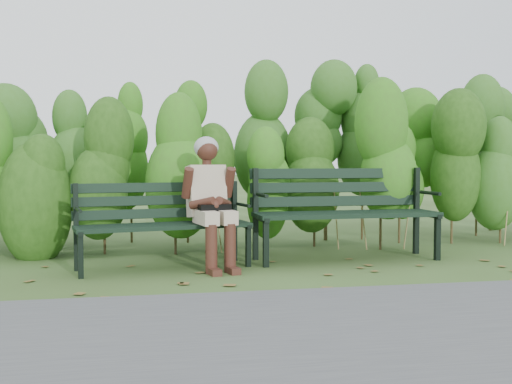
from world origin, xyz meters
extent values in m
plane|color=#33471C|center=(0.00, 0.00, 0.00)|extent=(80.00, 80.00, 0.00)
cube|color=#474749|center=(0.00, -2.20, 0.01)|extent=(60.00, 2.50, 0.01)
cylinder|color=#47381E|center=(-2.14, 1.30, 0.40)|extent=(0.03, 0.03, 0.80)
ellipsoid|color=#3A6D1F|center=(-2.14, 1.30, 1.04)|extent=(0.64, 0.64, 1.44)
cylinder|color=#47381E|center=(-1.53, 1.30, 0.40)|extent=(0.03, 0.03, 0.80)
ellipsoid|color=#3A6D1F|center=(-1.53, 1.30, 1.04)|extent=(0.64, 0.64, 1.44)
cylinder|color=#47381E|center=(-0.92, 1.30, 0.40)|extent=(0.03, 0.03, 0.80)
ellipsoid|color=#3A6D1F|center=(-0.92, 1.30, 1.04)|extent=(0.64, 0.64, 1.44)
cylinder|color=#47381E|center=(-0.31, 1.30, 0.40)|extent=(0.03, 0.03, 0.80)
ellipsoid|color=#3A6D1F|center=(-0.31, 1.30, 1.04)|extent=(0.64, 0.64, 1.44)
cylinder|color=#47381E|center=(0.31, 1.30, 0.40)|extent=(0.03, 0.03, 0.80)
ellipsoid|color=#3A6D1F|center=(0.31, 1.30, 1.04)|extent=(0.64, 0.64, 1.44)
cylinder|color=#47381E|center=(0.92, 1.30, 0.40)|extent=(0.03, 0.03, 0.80)
ellipsoid|color=#3A6D1F|center=(0.92, 1.30, 1.04)|extent=(0.64, 0.64, 1.44)
cylinder|color=#47381E|center=(1.53, 1.30, 0.40)|extent=(0.03, 0.03, 0.80)
ellipsoid|color=#3A6D1F|center=(1.53, 1.30, 1.04)|extent=(0.64, 0.64, 1.44)
cylinder|color=#47381E|center=(2.14, 1.30, 0.40)|extent=(0.03, 0.03, 0.80)
ellipsoid|color=#3A6D1F|center=(2.14, 1.30, 1.04)|extent=(0.64, 0.64, 1.44)
cylinder|color=#47381E|center=(2.75, 1.30, 0.40)|extent=(0.03, 0.03, 0.80)
ellipsoid|color=#3A6D1F|center=(2.75, 1.30, 1.04)|extent=(0.64, 0.64, 1.44)
cylinder|color=#47381E|center=(3.36, 1.30, 0.40)|extent=(0.03, 0.03, 0.80)
ellipsoid|color=#3A6D1F|center=(3.36, 1.30, 1.04)|extent=(0.64, 0.64, 1.44)
cylinder|color=#47381E|center=(-2.69, 2.30, 0.55)|extent=(0.04, 0.04, 1.10)
ellipsoid|color=#244B13|center=(-2.69, 2.30, 1.43)|extent=(0.70, 0.70, 1.98)
cylinder|color=#47381E|center=(-1.92, 2.30, 0.55)|extent=(0.04, 0.04, 1.10)
ellipsoid|color=#244B13|center=(-1.92, 2.30, 1.43)|extent=(0.70, 0.70, 1.98)
cylinder|color=#47381E|center=(-1.15, 2.30, 0.55)|extent=(0.04, 0.04, 1.10)
ellipsoid|color=#244B13|center=(-1.15, 2.30, 1.43)|extent=(0.70, 0.70, 1.98)
cylinder|color=#47381E|center=(-0.38, 2.30, 0.55)|extent=(0.04, 0.04, 1.10)
ellipsoid|color=#244B13|center=(-0.38, 2.30, 1.43)|extent=(0.70, 0.70, 1.98)
cylinder|color=#47381E|center=(0.38, 2.30, 0.55)|extent=(0.04, 0.04, 1.10)
ellipsoid|color=#244B13|center=(0.38, 2.30, 1.43)|extent=(0.70, 0.70, 1.98)
cylinder|color=#47381E|center=(1.15, 2.30, 0.55)|extent=(0.04, 0.04, 1.10)
ellipsoid|color=#244B13|center=(1.15, 2.30, 1.43)|extent=(0.70, 0.70, 1.98)
cylinder|color=#47381E|center=(1.92, 2.30, 0.55)|extent=(0.04, 0.04, 1.10)
ellipsoid|color=#244B13|center=(1.92, 2.30, 1.43)|extent=(0.70, 0.70, 1.98)
cylinder|color=#47381E|center=(2.69, 2.30, 0.55)|extent=(0.04, 0.04, 1.10)
ellipsoid|color=#244B13|center=(2.69, 2.30, 1.43)|extent=(0.70, 0.70, 1.98)
cylinder|color=#47381E|center=(3.46, 2.30, 0.55)|extent=(0.04, 0.04, 1.10)
ellipsoid|color=#244B13|center=(3.46, 2.30, 1.43)|extent=(0.70, 0.70, 1.98)
cube|color=brown|center=(-0.80, -0.73, 0.00)|extent=(0.08, 0.10, 0.01)
cube|color=brown|center=(-1.05, 0.77, 0.00)|extent=(0.11, 0.11, 0.01)
cube|color=brown|center=(1.23, -0.67, 0.00)|extent=(0.09, 0.11, 0.01)
cube|color=brown|center=(-0.38, 0.33, 0.00)|extent=(0.11, 0.11, 0.01)
cube|color=brown|center=(0.36, -0.48, 0.00)|extent=(0.09, 0.11, 0.01)
cube|color=brown|center=(2.27, -0.37, 0.00)|extent=(0.11, 0.09, 0.01)
cube|color=brown|center=(-0.49, 0.38, 0.00)|extent=(0.11, 0.11, 0.01)
cube|color=brown|center=(1.52, 0.78, 0.00)|extent=(0.11, 0.11, 0.01)
cube|color=brown|center=(-1.44, -0.27, 0.00)|extent=(0.09, 0.07, 0.01)
cube|color=brown|center=(-1.05, 0.32, 0.00)|extent=(0.07, 0.09, 0.01)
cube|color=brown|center=(-0.69, -0.21, 0.00)|extent=(0.11, 0.11, 0.01)
cube|color=brown|center=(2.29, 0.52, 0.00)|extent=(0.11, 0.11, 0.01)
cube|color=brown|center=(0.82, 0.05, 0.00)|extent=(0.10, 0.11, 0.01)
cube|color=brown|center=(0.56, -0.16, 0.00)|extent=(0.11, 0.11, 0.01)
cube|color=brown|center=(-1.04, -0.07, 0.00)|extent=(0.10, 0.11, 0.01)
cube|color=brown|center=(0.26, 0.65, 0.00)|extent=(0.11, 0.11, 0.01)
cube|color=brown|center=(-0.29, 0.17, 0.00)|extent=(0.10, 0.11, 0.01)
cube|color=brown|center=(1.54, -1.19, 0.00)|extent=(0.08, 0.10, 0.01)
cube|color=brown|center=(1.70, -0.24, 0.00)|extent=(0.09, 0.07, 0.01)
cube|color=brown|center=(-1.88, -0.61, 0.00)|extent=(0.10, 0.08, 0.01)
cube|color=brown|center=(-2.46, 0.44, 0.00)|extent=(0.11, 0.10, 0.01)
cube|color=brown|center=(0.52, -0.16, 0.00)|extent=(0.11, 0.11, 0.01)
cube|color=black|center=(-0.90, 0.10, 0.43)|extent=(1.69, 0.43, 0.04)
cube|color=black|center=(-0.92, 0.22, 0.43)|extent=(1.69, 0.43, 0.04)
cube|color=black|center=(-0.95, 0.33, 0.43)|extent=(1.69, 0.43, 0.04)
cube|color=black|center=(-0.97, 0.45, 0.43)|extent=(1.69, 0.43, 0.04)
cube|color=black|center=(-0.99, 0.54, 0.53)|extent=(1.68, 0.39, 0.10)
cube|color=black|center=(-0.99, 0.55, 0.66)|extent=(1.68, 0.39, 0.10)
cube|color=black|center=(-0.99, 0.56, 0.80)|extent=(1.68, 0.39, 0.10)
cube|color=black|center=(-1.70, -0.07, 0.21)|extent=(0.06, 0.06, 0.43)
cube|color=black|center=(-1.78, 0.33, 0.43)|extent=(0.06, 0.06, 0.85)
cube|color=black|center=(-1.74, 0.12, 0.41)|extent=(0.14, 0.47, 0.04)
cylinder|color=black|center=(-1.73, 0.07, 0.62)|extent=(0.10, 0.36, 0.03)
cube|color=black|center=(-0.10, 0.25, 0.21)|extent=(0.06, 0.06, 0.43)
cube|color=black|center=(-0.18, 0.65, 0.43)|extent=(0.06, 0.06, 0.85)
cube|color=black|center=(-0.14, 0.43, 0.41)|extent=(0.14, 0.47, 0.04)
cylinder|color=black|center=(-0.13, 0.39, 0.62)|extent=(0.10, 0.36, 0.03)
cube|color=black|center=(1.02, 0.24, 0.50)|extent=(1.99, 0.20, 0.04)
cube|color=black|center=(1.01, 0.38, 0.50)|extent=(1.99, 0.20, 0.04)
cube|color=black|center=(1.01, 0.51, 0.50)|extent=(1.99, 0.20, 0.04)
cube|color=black|center=(1.00, 0.65, 0.50)|extent=(1.99, 0.20, 0.04)
cube|color=black|center=(1.00, 0.75, 0.62)|extent=(1.99, 0.14, 0.12)
cube|color=black|center=(1.00, 0.77, 0.77)|extent=(1.99, 0.14, 0.12)
cube|color=black|center=(1.00, 0.79, 0.93)|extent=(1.99, 0.14, 0.12)
cube|color=black|center=(0.07, 0.19, 0.25)|extent=(0.06, 0.06, 0.50)
cube|color=black|center=(0.05, 0.66, 0.50)|extent=(0.06, 0.06, 0.99)
cube|color=black|center=(0.06, 0.41, 0.47)|extent=(0.08, 0.55, 0.04)
cylinder|color=black|center=(0.06, 0.35, 0.72)|extent=(0.06, 0.41, 0.04)
cube|color=black|center=(1.97, 0.26, 0.25)|extent=(0.06, 0.06, 0.50)
cube|color=black|center=(1.95, 0.73, 0.50)|extent=(0.06, 0.06, 0.99)
cube|color=black|center=(1.96, 0.48, 0.47)|extent=(0.08, 0.55, 0.04)
cylinder|color=black|center=(1.96, 0.43, 0.72)|extent=(0.06, 0.41, 0.04)
cube|color=beige|center=(-0.54, 0.13, 0.52)|extent=(0.23, 0.46, 0.14)
cube|color=beige|center=(-0.36, 0.17, 0.52)|extent=(0.23, 0.46, 0.14)
cylinder|color=#422017|center=(-0.50, -0.04, 0.23)|extent=(0.13, 0.13, 0.47)
cylinder|color=#422017|center=(-0.32, -0.01, 0.23)|extent=(0.13, 0.13, 0.47)
cube|color=#422017|center=(-0.49, -0.13, 0.03)|extent=(0.13, 0.22, 0.06)
cube|color=#422017|center=(-0.30, -0.09, 0.03)|extent=(0.13, 0.22, 0.06)
cube|color=beige|center=(-0.50, 0.42, 0.76)|extent=(0.42, 0.33, 0.54)
cylinder|color=#422017|center=(-0.50, 0.40, 1.04)|extent=(0.09, 0.09, 0.10)
sphere|color=#422017|center=(-0.50, 0.39, 1.18)|extent=(0.22, 0.22, 0.22)
ellipsoid|color=gray|center=(-0.50, 0.42, 1.20)|extent=(0.25, 0.24, 0.23)
cylinder|color=#422017|center=(-0.70, 0.30, 0.85)|extent=(0.13, 0.23, 0.32)
cylinder|color=#422017|center=(-0.27, 0.39, 0.85)|extent=(0.13, 0.23, 0.32)
cylinder|color=#422017|center=(-0.57, 0.19, 0.66)|extent=(0.27, 0.25, 0.14)
cylinder|color=#422017|center=(-0.35, 0.23, 0.66)|extent=(0.20, 0.29, 0.14)
sphere|color=#422017|center=(-0.45, 0.15, 0.63)|extent=(0.11, 0.11, 0.11)
cube|color=black|center=(-0.45, 0.16, 0.56)|extent=(0.33, 0.18, 0.17)
camera|label=1|loc=(-1.13, -5.65, 1.07)|focal=42.00mm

